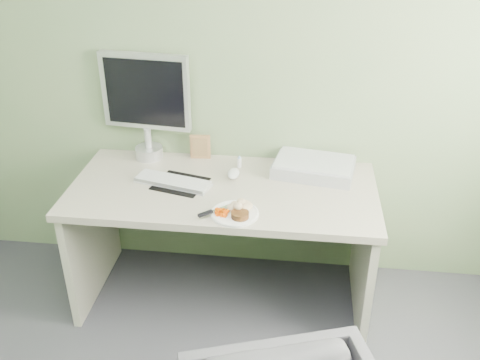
# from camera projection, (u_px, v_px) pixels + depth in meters

# --- Properties ---
(wall_back) EXTENTS (3.50, 0.00, 3.50)m
(wall_back) POSITION_uv_depth(u_px,v_px,m) (232.00, 50.00, 2.82)
(wall_back) COLOR gray
(wall_back) RESTS_ON floor
(desk) EXTENTS (1.60, 0.75, 0.73)m
(desk) POSITION_uv_depth(u_px,v_px,m) (223.00, 217.00, 2.88)
(desk) COLOR beige
(desk) RESTS_ON floor
(plate) EXTENTS (0.23, 0.23, 0.01)m
(plate) POSITION_uv_depth(u_px,v_px,m) (235.00, 214.00, 2.55)
(plate) COLOR white
(plate) RESTS_ON desk
(steak) EXTENTS (0.11, 0.11, 0.03)m
(steak) POSITION_uv_depth(u_px,v_px,m) (240.00, 215.00, 2.50)
(steak) COLOR black
(steak) RESTS_ON plate
(potato_pile) EXTENTS (0.12, 0.10, 0.06)m
(potato_pile) POSITION_uv_depth(u_px,v_px,m) (241.00, 204.00, 2.56)
(potato_pile) COLOR #A57750
(potato_pile) RESTS_ON plate
(carrot_heap) EXTENTS (0.06, 0.06, 0.04)m
(carrot_heap) POSITION_uv_depth(u_px,v_px,m) (221.00, 211.00, 2.52)
(carrot_heap) COLOR #F55605
(carrot_heap) RESTS_ON plate
(steak_knife) EXTENTS (0.16, 0.14, 0.01)m
(steak_knife) POSITION_uv_depth(u_px,v_px,m) (211.00, 212.00, 2.53)
(steak_knife) COLOR silver
(steak_knife) RESTS_ON plate
(mousepad) EXTENTS (0.30, 0.28, 0.00)m
(mousepad) POSITION_uv_depth(u_px,v_px,m) (180.00, 184.00, 2.82)
(mousepad) COLOR black
(mousepad) RESTS_ON desk
(keyboard) EXTENTS (0.42, 0.21, 0.02)m
(keyboard) POSITION_uv_depth(u_px,v_px,m) (173.00, 181.00, 2.81)
(keyboard) COLOR white
(keyboard) RESTS_ON desk
(computer_mouse) EXTENTS (0.06, 0.11, 0.04)m
(computer_mouse) POSITION_uv_depth(u_px,v_px,m) (234.00, 174.00, 2.88)
(computer_mouse) COLOR white
(computer_mouse) RESTS_ON desk
(photo_frame) EXTENTS (0.12, 0.02, 0.14)m
(photo_frame) POSITION_uv_depth(u_px,v_px,m) (200.00, 147.00, 3.05)
(photo_frame) COLOR #8C6441
(photo_frame) RESTS_ON desk
(eyedrop_bottle) EXTENTS (0.03, 0.03, 0.07)m
(eyedrop_bottle) POSITION_uv_depth(u_px,v_px,m) (239.00, 162.00, 2.97)
(eyedrop_bottle) COLOR white
(eyedrop_bottle) RESTS_ON desk
(scanner) EXTENTS (0.47, 0.35, 0.07)m
(scanner) POSITION_uv_depth(u_px,v_px,m) (314.00, 168.00, 2.91)
(scanner) COLOR #A8AAAF
(scanner) RESTS_ON desk
(monitor) EXTENTS (0.50, 0.16, 0.60)m
(monitor) POSITION_uv_depth(u_px,v_px,m) (146.00, 101.00, 2.95)
(monitor) COLOR silver
(monitor) RESTS_ON desk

